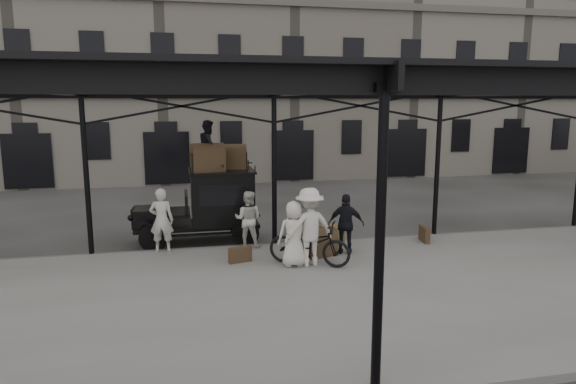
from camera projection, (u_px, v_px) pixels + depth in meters
The scene contains 18 objects.
ground at pixel (289, 270), 12.89m from camera, with size 120.00×120.00×0.00m, color #383533.
platform at pixel (309, 296), 10.95m from camera, with size 28.00×8.00×0.15m, color slate.
canopy at pixel (307, 80), 10.43m from camera, with size 22.50×9.00×4.74m.
building_frontage at pixel (222, 51), 29.00m from camera, with size 64.00×8.00×14.00m, color slate.
taxi at pixel (211, 203), 15.25m from camera, with size 3.65×1.55×2.18m.
porter_left at pixel (162, 220), 13.80m from camera, with size 0.64×0.42×1.75m, color beige.
porter_midleft at pixel (248, 219), 14.30m from camera, with size 0.77×0.60×1.58m, color beige.
porter_centre at pixel (294, 234), 12.61m from camera, with size 0.80×0.52×1.63m, color silver.
porter_official at pixel (346, 224), 13.62m from camera, with size 0.95×0.40×1.62m, color black.
porter_right at pixel (309, 227), 12.62m from camera, with size 1.26×0.72×1.95m, color silver.
bicycle at pixel (309, 244), 12.72m from camera, with size 0.72×2.08×1.09m, color black.
porter_roof at pixel (209, 146), 14.85m from camera, with size 0.71×0.55×1.46m, color black.
steamer_trunk_roof_near at pixel (208, 160), 14.76m from camera, with size 0.93×0.57×0.68m, color #4F3825, non-canonical shape.
steamer_trunk_roof_far at pixel (232, 158), 15.35m from camera, with size 0.84×0.51×0.62m, color #4F3825, non-canonical shape.
steamer_trunk_platform at pixel (320, 244), 13.55m from camera, with size 0.83×0.51×0.61m, color #4F3825, non-canonical shape.
wicker_hamper at pixel (332, 235), 14.74m from camera, with size 0.60×0.45×0.50m, color brown.
suitcase_upright at pixel (424, 234), 14.89m from camera, with size 0.15×0.60×0.45m, color #4F3825.
suitcase_flat at pixel (240, 255), 12.98m from camera, with size 0.60×0.15×0.40m, color #4F3825.
Camera 1 is at (-2.60, -12.07, 4.18)m, focal length 32.00 mm.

